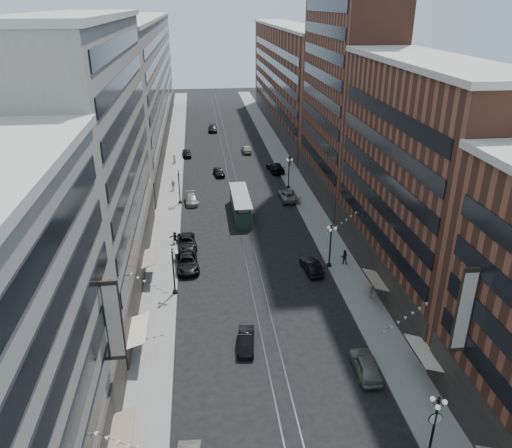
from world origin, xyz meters
name	(u,v)px	position (x,y,z in m)	size (l,w,h in m)	color
ground	(235,191)	(0.00, 60.00, 0.00)	(220.00, 220.00, 0.00)	black
sidewalk_west	(172,174)	(-11.00, 70.00, 0.07)	(4.00, 180.00, 0.15)	gray
sidewalk_east	(288,170)	(11.00, 70.00, 0.07)	(4.00, 180.00, 0.15)	gray
rail_west	(227,173)	(-0.70, 70.00, 0.01)	(0.12, 180.00, 0.02)	#2D2D33
rail_east	(235,172)	(0.70, 70.00, 0.01)	(0.12, 180.00, 0.02)	#2D2D33
building_west_mid	(94,161)	(-17.00, 33.00, 14.00)	(8.00, 36.00, 28.00)	gray
building_west_far	(145,83)	(-17.00, 96.00, 13.00)	(8.00, 90.00, 26.00)	gray
building_east_mid	(417,182)	(17.00, 28.00, 12.00)	(8.00, 30.00, 24.00)	brown
building_east_tower	(348,64)	(17.00, 56.00, 21.00)	(8.00, 26.00, 42.00)	brown
building_east_far	(289,79)	(17.00, 105.00, 12.00)	(8.00, 72.00, 24.00)	brown
lamppost_sw_far	(173,270)	(-9.20, 28.00, 3.10)	(1.03, 1.14, 5.52)	black
lamppost_sw_mid	(179,186)	(-9.20, 55.00, 3.10)	(1.03, 1.14, 5.52)	black
lamppost_se_near	(434,424)	(9.20, 4.00, 3.22)	(1.08, 1.14, 5.52)	black
lamppost_se_far	(330,244)	(9.20, 32.00, 3.10)	(1.03, 1.14, 5.52)	black
lamppost_se_mid	(289,171)	(9.20, 60.00, 3.10)	(1.03, 1.14, 5.52)	black
streetcar	(241,205)	(0.00, 49.57, 1.48)	(2.56, 11.56, 3.20)	#233828
car_2	(187,262)	(-7.92, 33.76, 0.81)	(2.67, 5.80, 1.61)	black
car_4	(366,365)	(7.61, 13.16, 0.84)	(1.98, 4.93, 1.68)	slate
car_5	(246,341)	(-2.33, 17.91, 0.70)	(1.49, 4.27, 1.41)	black
pedestrian_2	(138,323)	(-12.50, 21.41, 1.10)	(0.92, 0.51, 1.90)	black
pedestrian_4	(371,291)	(11.91, 24.52, 1.02)	(1.02, 0.46, 1.74)	#BFB29E
car_7	(187,242)	(-7.97, 39.58, 0.71)	(2.34, 5.08, 1.41)	black
car_8	(191,199)	(-7.42, 55.09, 0.70)	(1.97, 4.84, 1.40)	gray
car_9	(187,153)	(-8.40, 81.64, 0.74)	(1.74, 4.33, 1.47)	black
car_10	(311,266)	(6.80, 31.10, 0.77)	(1.63, 4.66, 1.54)	black
car_11	(288,195)	(8.20, 54.81, 0.79)	(2.63, 5.69, 1.58)	slate
car_12	(275,167)	(8.40, 69.52, 0.88)	(2.45, 6.03, 1.75)	black
car_13	(219,172)	(-2.37, 68.42, 0.72)	(1.70, 4.22, 1.44)	black
car_14	(247,149)	(4.27, 83.08, 0.73)	(1.55, 4.46, 1.47)	slate
pedestrian_5	(175,238)	(-9.56, 40.55, 0.96)	(1.51, 0.43, 1.63)	black
pedestrian_6	(173,185)	(-10.47, 61.15, 1.08)	(1.09, 0.50, 1.86)	beige
pedestrian_7	(344,257)	(11.15, 32.40, 1.07)	(0.90, 0.49, 1.84)	black
pedestrian_8	(300,201)	(9.55, 51.94, 0.91)	(0.56, 0.37, 1.53)	#AAA58C
pedestrian_9	(290,161)	(11.63, 72.36, 1.10)	(1.23, 0.51, 1.90)	black
car_extra_0	(213,129)	(-2.20, 102.70, 0.74)	(2.08, 5.12, 1.49)	black
pedestrian_extra_0	(174,159)	(-10.73, 76.67, 1.03)	(0.86, 0.47, 1.76)	#C0B79F
pedestrian_extra_2	(139,324)	(-12.37, 21.17, 1.10)	(0.70, 0.46, 1.91)	#A99E8C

